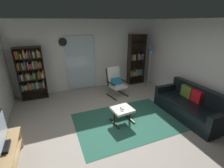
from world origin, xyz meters
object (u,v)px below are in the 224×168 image
leather_sofa (191,106)px  ottoman (122,111)px  bookshelf_near_sofa (136,62)px  wall_clock (63,42)px  floor_lamp_by_shelf (150,53)px  tv_remote (122,108)px  bookshelf_near_tv (31,72)px  tv_stand (6,155)px  lounge_armchair (116,81)px  cell_phone (122,110)px

leather_sofa → ottoman: 1.98m
bookshelf_near_sofa → wall_clock: bearing=176.3°
bookshelf_near_sofa → wall_clock: (-2.85, 0.18, 0.92)m
floor_lamp_by_shelf → leather_sofa: bearing=-95.2°
bookshelf_near_sofa → tv_remote: 3.09m
bookshelf_near_tv → wall_clock: wall_clock is taller
bookshelf_near_sofa → leather_sofa: bearing=-87.2°
tv_stand → floor_lamp_by_shelf: 5.44m
lounge_armchair → tv_remote: lounge_armchair is taller
ottoman → wall_clock: bearing=111.8°
bookshelf_near_sofa → lounge_armchair: bookshelf_near_sofa is taller
tv_remote → bookshelf_near_tv: bearing=130.9°
lounge_armchair → tv_stand: bearing=-144.4°
leather_sofa → ottoman: bearing=167.3°
bookshelf_near_sofa → tv_remote: bookshelf_near_sofa is taller
bookshelf_near_sofa → leather_sofa: (0.14, -2.89, -0.63)m
lounge_armchair → wall_clock: 2.29m
bookshelf_near_sofa → lounge_armchair: 1.57m
leather_sofa → bookshelf_near_tv: bearing=145.0°
bookshelf_near_tv → leather_sofa: 5.08m
lounge_armchair → floor_lamp_by_shelf: floor_lamp_by_shelf is taller
ottoman → bookshelf_near_sofa: bearing=53.9°
wall_clock → tv_stand: bearing=-114.8°
bookshelf_near_tv → tv_remote: 3.32m
lounge_armchair → wall_clock: (-1.57, 1.02, 1.32)m
lounge_armchair → leather_sofa: bearing=-55.4°
bookshelf_near_tv → cell_phone: (2.14, -2.51, -0.54)m
ottoman → floor_lamp_by_shelf: 3.10m
leather_sofa → wall_clock: size_ratio=6.87×
floor_lamp_by_shelf → wall_clock: size_ratio=5.81×
ottoman → tv_remote: size_ratio=3.93×
cell_phone → wall_clock: (-1.01, 2.70, 1.44)m
lounge_armchair → cell_phone: (-0.56, -1.69, -0.13)m
ottoman → leather_sofa: bearing=-12.7°
tv_remote → floor_lamp_by_shelf: floor_lamp_by_shelf is taller
lounge_armchair → bookshelf_near_tv: bearing=163.0°
floor_lamp_by_shelf → wall_clock: wall_clock is taller
leather_sofa → floor_lamp_by_shelf: (0.22, 2.43, 1.04)m
bookshelf_near_sofa → wall_clock: size_ratio=7.04×
lounge_armchair → ottoman: (-0.51, -1.62, -0.20)m
floor_lamp_by_shelf → bookshelf_near_tv: bearing=174.0°
tv_stand → leather_sofa: bearing=1.6°
bookshelf_near_tv → ottoman: 3.34m
bookshelf_near_sofa → tv_remote: size_ratio=14.17×
lounge_armchair → cell_phone: 1.78m
tv_stand → leather_sofa: size_ratio=0.59×
ottoman → wall_clock: wall_clock is taller
bookshelf_near_tv → floor_lamp_by_shelf: bookshelf_near_tv is taller
wall_clock → leather_sofa: bearing=-45.8°
tv_stand → bookshelf_near_tv: size_ratio=0.67×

